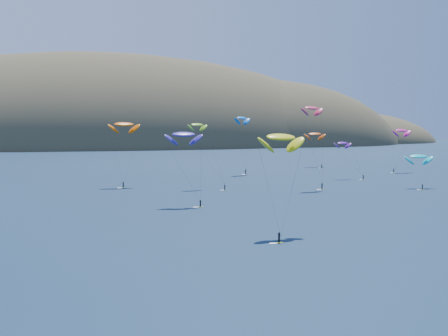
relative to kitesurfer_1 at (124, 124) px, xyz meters
name	(u,v)px	position (x,y,z in m)	size (l,w,h in m)	color
island	(123,155)	(71.45, 430.91, -31.37)	(730.00, 300.00, 210.00)	#3D3526
kitesurfer_1	(124,124)	(0.00, 0.00, 0.00)	(10.43, 9.77, 23.49)	yellow
kitesurfer_2	(281,137)	(12.46, -100.46, -2.53)	(10.16, 12.59, 20.78)	yellow
kitesurfer_3	(197,125)	(21.32, -14.15, -0.19)	(10.55, 12.57, 22.42)	yellow
kitesurfer_4	(242,118)	(55.18, 35.65, 2.63)	(10.00, 8.47, 25.87)	yellow
kitesurfer_5	(419,156)	(89.81, -36.28, -10.42)	(9.69, 9.55, 12.74)	yellow
kitesurfer_6	(343,143)	(83.56, 2.09, -7.13)	(9.39, 8.35, 15.45)	yellow
kitesurfer_8	(401,130)	(124.91, 24.28, -2.58)	(11.20, 6.06, 20.64)	yellow
kitesurfer_9	(312,108)	(55.58, -27.31, 5.15)	(8.99, 7.49, 28.19)	yellow
kitesurfer_10	(184,134)	(6.00, -54.29, -2.62)	(9.59, 8.99, 20.59)	yellow
kitesurfer_11	(315,134)	(105.28, 67.86, -4.61)	(10.83, 15.16, 18.84)	yellow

